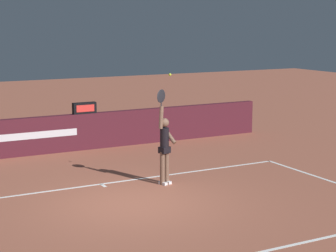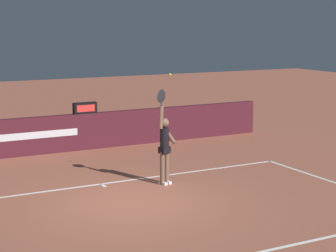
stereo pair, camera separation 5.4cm
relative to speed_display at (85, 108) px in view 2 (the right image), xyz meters
name	(u,v)px [view 2 (the right image)]	position (x,y,z in m)	size (l,w,h in m)	color
ground_plane	(130,203)	(-1.11, -6.00, -1.37)	(60.00, 60.00, 0.00)	#9B543F
court_lines	(149,215)	(-1.11, -6.96, -1.37)	(10.89, 5.71, 0.00)	white
back_wall	(52,134)	(-1.11, 0.00, -0.77)	(15.42, 0.24, 1.19)	#471722
speed_display	(85,108)	(0.00, 0.00, 0.00)	(0.77, 0.20, 0.36)	black
tennis_player	(164,145)	(0.33, -4.94, -0.35)	(0.51, 0.46, 2.48)	brown
tennis_ball	(170,75)	(0.47, -4.97, 1.44)	(0.07, 0.07, 0.07)	#C6DF30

